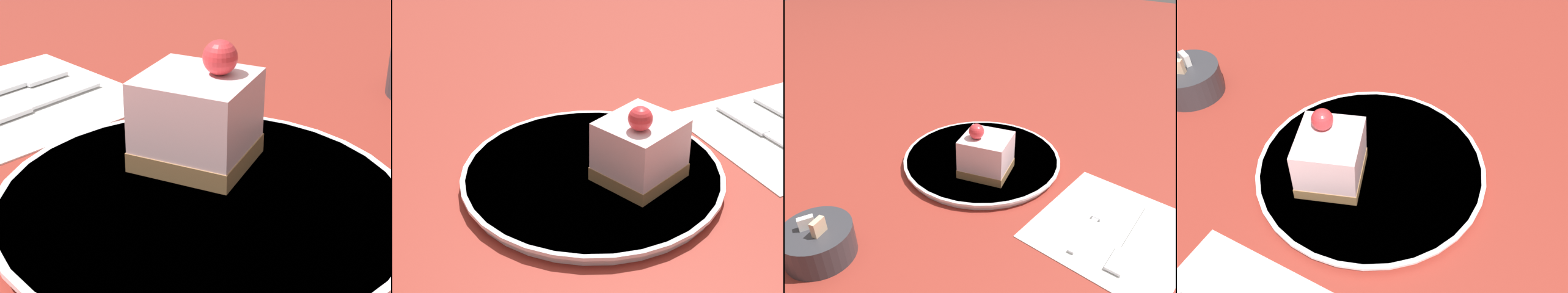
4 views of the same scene
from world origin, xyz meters
The scene contains 5 objects.
ground_plane centered at (0.00, 0.00, 0.00)m, with size 4.00×4.00×0.00m, color maroon.
plate centered at (0.01, -0.03, 0.01)m, with size 0.29×0.29×0.01m.
cake_slice centered at (-0.02, 0.00, 0.05)m, with size 0.10×0.10×0.09m.
napkin centered at (-0.25, -0.01, 0.00)m, with size 0.21×0.22×0.00m.
knife centered at (-0.22, -0.03, 0.01)m, with size 0.02×0.17×0.00m.
Camera 2 is at (0.32, 0.49, 0.41)m, focal length 60.00 mm.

